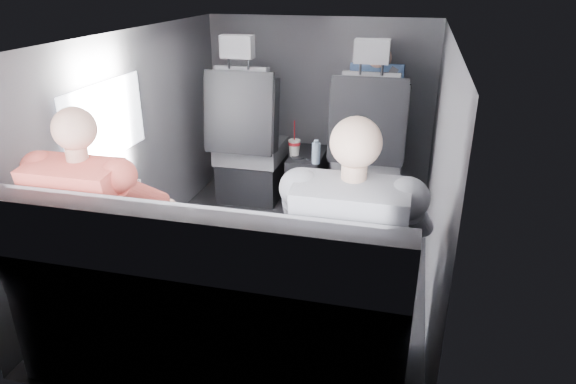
% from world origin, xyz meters
% --- Properties ---
extents(floor, '(2.60, 2.60, 0.00)m').
position_xyz_m(floor, '(0.00, 0.00, 0.00)').
color(floor, black).
rests_on(floor, ground).
extents(ceiling, '(2.60, 2.60, 0.00)m').
position_xyz_m(ceiling, '(0.00, 0.00, 1.35)').
color(ceiling, '#B2B2AD').
rests_on(ceiling, panel_back).
extents(panel_left, '(0.02, 2.60, 1.35)m').
position_xyz_m(panel_left, '(-0.90, 0.00, 0.68)').
color(panel_left, '#56565B').
rests_on(panel_left, floor).
extents(panel_right, '(0.02, 2.60, 1.35)m').
position_xyz_m(panel_right, '(0.90, 0.00, 0.68)').
color(panel_right, '#56565B').
rests_on(panel_right, floor).
extents(panel_front, '(1.80, 0.02, 1.35)m').
position_xyz_m(panel_front, '(0.00, 1.30, 0.68)').
color(panel_front, '#56565B').
rests_on(panel_front, floor).
extents(panel_back, '(1.80, 0.02, 1.35)m').
position_xyz_m(panel_back, '(0.00, -1.30, 0.68)').
color(panel_back, '#56565B').
rests_on(panel_back, floor).
extents(side_window, '(0.02, 0.75, 0.42)m').
position_xyz_m(side_window, '(-0.88, -0.30, 0.90)').
color(side_window, white).
rests_on(side_window, panel_left).
extents(seatbelt, '(0.35, 0.11, 0.59)m').
position_xyz_m(seatbelt, '(0.45, 0.67, 0.80)').
color(seatbelt, black).
rests_on(seatbelt, front_seat_right).
extents(front_seat_left, '(0.52, 0.58, 1.26)m').
position_xyz_m(front_seat_left, '(-0.45, 0.84, 0.40)').
color(front_seat_left, black).
rests_on(front_seat_left, floor).
extents(front_seat_right, '(0.52, 0.58, 1.26)m').
position_xyz_m(front_seat_right, '(0.45, 0.84, 0.40)').
color(front_seat_right, black).
rests_on(front_seat_right, floor).
extents(center_console, '(0.24, 0.48, 0.41)m').
position_xyz_m(center_console, '(0.00, 0.88, 0.20)').
color(center_console, black).
rests_on(center_console, floor).
extents(rear_bench, '(1.60, 0.57, 0.92)m').
position_xyz_m(rear_bench, '(0.00, -1.06, 0.31)').
color(rear_bench, '#57565B').
rests_on(rear_bench, floor).
extents(soda_cup, '(0.09, 0.09, 0.27)m').
position_xyz_m(soda_cup, '(-0.08, 0.80, 0.47)').
color(soda_cup, white).
rests_on(soda_cup, center_console).
extents(water_bottle, '(0.06, 0.06, 0.17)m').
position_xyz_m(water_bottle, '(0.10, 0.68, 0.48)').
color(water_bottle, '#AAC8E7').
rests_on(water_bottle, center_console).
extents(laptop_white, '(0.31, 0.29, 0.23)m').
position_xyz_m(laptop_white, '(-0.55, -0.75, 0.63)').
color(laptop_white, white).
rests_on(laptop_white, passenger_rear_left).
extents(laptop_black, '(0.35, 0.34, 0.22)m').
position_xyz_m(laptop_black, '(0.53, -0.75, 0.63)').
color(laptop_black, black).
rests_on(laptop_black, passenger_rear_right).
extents(passenger_rear_left, '(0.48, 0.60, 1.18)m').
position_xyz_m(passenger_rear_left, '(-0.50, -0.97, 0.61)').
color(passenger_rear_left, '#323237').
rests_on(passenger_rear_left, rear_bench).
extents(passenger_rear_right, '(0.50, 0.62, 1.21)m').
position_xyz_m(passenger_rear_right, '(0.57, -0.97, 0.63)').
color(passenger_rear_right, navy).
rests_on(passenger_rear_right, rear_bench).
extents(passenger_front_right, '(0.38, 0.38, 0.75)m').
position_xyz_m(passenger_front_right, '(0.46, 1.10, 0.74)').
color(passenger_front_right, navy).
rests_on(passenger_front_right, front_seat_right).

